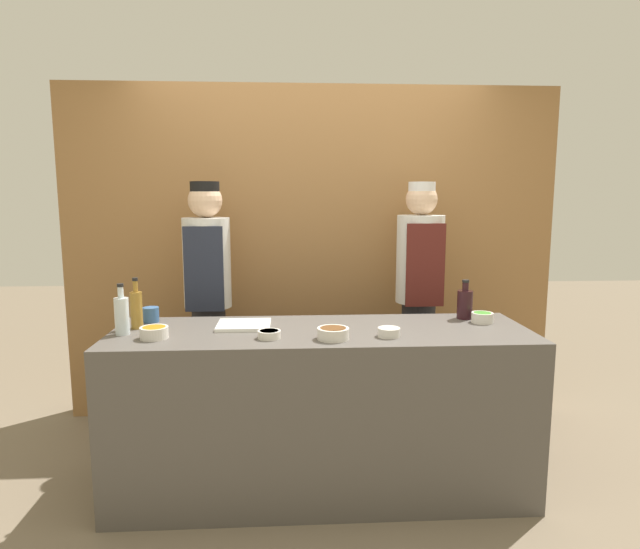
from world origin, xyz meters
name	(u,v)px	position (x,y,z in m)	size (l,w,h in m)	color
ground_plane	(321,486)	(0.00, 0.00, 0.00)	(14.00, 14.00, 0.00)	#756651
cabinet_wall	(312,253)	(0.00, 1.16, 1.20)	(3.56, 0.18, 2.40)	olive
counter	(321,410)	(0.00, 0.00, 0.45)	(2.25, 0.70, 0.91)	#514C47
sauce_bowl_orange	(154,332)	(-0.86, -0.13, 0.94)	(0.14, 0.14, 0.06)	silver
sauce_bowl_green	(482,317)	(0.92, 0.11, 0.94)	(0.12, 0.12, 0.06)	silver
sauce_bowl_yellow	(269,334)	(-0.28, -0.16, 0.93)	(0.12, 0.12, 0.04)	silver
sauce_bowl_purple	(389,332)	(0.34, -0.16, 0.93)	(0.11, 0.11, 0.05)	silver
sauce_bowl_brown	(333,333)	(0.05, -0.19, 0.94)	(0.16, 0.16, 0.06)	silver
cutting_board	(244,325)	(-0.42, 0.09, 0.92)	(0.29, 0.25, 0.02)	white
bottle_wine	(465,303)	(0.85, 0.21, 1.00)	(0.09, 0.09, 0.23)	black
bottle_clear	(122,315)	(-1.04, -0.04, 1.01)	(0.07, 0.07, 0.27)	silver
bottle_vinegar	(136,309)	(-1.00, 0.09, 1.02)	(0.06, 0.06, 0.28)	olive
cup_blue	(151,315)	(-0.96, 0.23, 0.95)	(0.09, 0.09, 0.09)	#386093
chef_left	(208,297)	(-0.71, 0.74, 0.95)	(0.31, 0.31, 1.71)	#28282D
chef_right	(419,296)	(0.71, 0.74, 0.95)	(0.32, 0.32, 1.71)	#28282D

